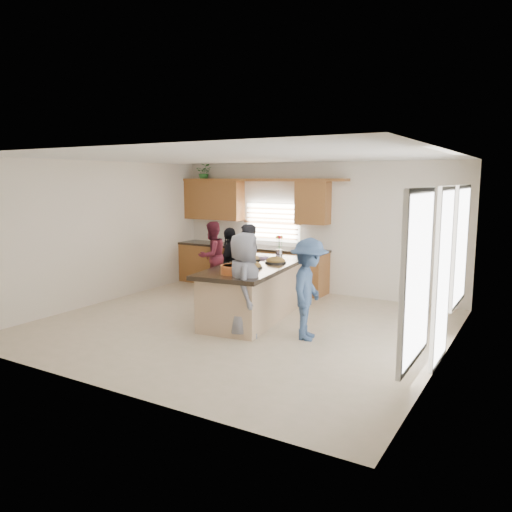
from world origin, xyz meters
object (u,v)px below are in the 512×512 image
Objects in this scene: woman_left_back at (246,267)px; woman_right_back at (309,289)px; island at (255,293)px; woman_left_mid at (212,256)px; woman_left_front at (231,265)px; salad_bowl at (232,269)px; woman_right_front at (244,284)px.

woman_left_back reaches higher than woman_right_back.
woman_left_mid is (-1.99, 1.51, 0.31)m from island.
woman_left_mid is 1.01× the size of woman_left_front.
woman_left_back reaches higher than island.
salad_bowl is at bearing 17.99° from woman_left_front.
woman_right_front reaches higher than woman_left_back.
woman_left_mid reaches higher than woman_left_front.
woman_left_mid is at bearing 14.08° from woman_right_front.
island is 1.09m from woman_right_front.
salad_bowl is 0.23× the size of woman_left_front.
woman_left_mid is (-2.11, 2.43, -0.27)m from salad_bowl.
woman_right_front is at bearing -8.19° from salad_bowl.
woman_right_back is (1.21, 0.31, -0.25)m from salad_bowl.
woman_left_front is (-0.96, 0.69, 0.30)m from island.
island is 1.86× the size of woman_left_mid.
woman_left_mid is at bearing -144.44° from woman_left_front.
woman_left_front is at bearing 123.86° from salad_bowl.
salad_bowl is 1.27m from woman_right_back.
woman_right_back is (3.32, -2.13, 0.02)m from woman_left_mid.
woman_left_back is (-0.53, 1.31, -0.22)m from salad_bowl.
woman_right_back is at bearing 68.93° from woman_left_mid.
woman_right_back reaches higher than woman_left_front.
woman_left_mid is 3.94m from woman_right_back.
woman_right_front is (0.37, -0.95, 0.37)m from island.
woman_left_front is 2.12m from woman_right_front.
woman_right_front is at bearing 5.08° from woman_left_back.
woman_right_back is (1.32, -0.61, 0.33)m from island.
island is at bearing -8.28° from woman_right_front.
woman_left_front is 0.96× the size of woman_right_back.
woman_right_front is at bearing 96.82° from woman_right_back.
salad_bowl is 0.23× the size of woman_left_mid.
woman_left_front is 0.92× the size of woman_right_front.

